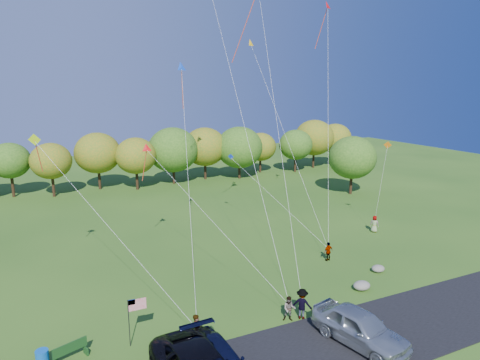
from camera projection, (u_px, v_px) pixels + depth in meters
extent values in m
plane|color=#2A5017|center=(273.00, 318.00, 25.53)|extent=(140.00, 140.00, 0.00)
cube|color=black|center=(312.00, 354.00, 21.99)|extent=(44.00, 6.00, 0.06)
cylinder|color=#321F12|center=(8.00, 187.00, 51.99)|extent=(0.36, 0.36, 3.03)
ellipsoid|color=#295717|center=(4.00, 157.00, 51.19)|extent=(6.87, 6.87, 6.19)
cylinder|color=#321F12|center=(53.00, 184.00, 55.59)|extent=(0.36, 0.36, 2.22)
ellipsoid|color=#295717|center=(51.00, 158.00, 54.85)|extent=(7.19, 7.19, 6.47)
cylinder|color=#321F12|center=(105.00, 181.00, 56.51)|extent=(0.36, 0.36, 2.56)
ellipsoid|color=#346F1B|center=(103.00, 157.00, 55.82)|extent=(5.97, 5.97, 5.38)
cylinder|color=#321F12|center=(137.00, 180.00, 57.68)|extent=(0.36, 0.36, 2.47)
ellipsoid|color=#346F1B|center=(136.00, 158.00, 57.04)|extent=(5.40, 5.40, 4.86)
cylinder|color=#321F12|center=(170.00, 177.00, 59.00)|extent=(0.36, 0.36, 2.64)
ellipsoid|color=#346F1B|center=(169.00, 155.00, 58.35)|extent=(5.29, 5.29, 4.76)
cylinder|color=#321F12|center=(201.00, 171.00, 64.32)|extent=(0.36, 0.36, 2.23)
ellipsoid|color=#295717|center=(200.00, 152.00, 63.70)|extent=(5.52, 5.52, 4.97)
cylinder|color=#321F12|center=(231.00, 167.00, 66.97)|extent=(0.36, 0.36, 2.50)
ellipsoid|color=#346F1B|center=(231.00, 145.00, 66.25)|extent=(6.51, 6.51, 5.85)
cylinder|color=#321F12|center=(266.00, 166.00, 67.06)|extent=(0.36, 0.36, 2.74)
ellipsoid|color=#346F1B|center=(266.00, 145.00, 66.38)|extent=(5.65, 5.65, 5.08)
cylinder|color=#321F12|center=(299.00, 163.00, 68.10)|extent=(0.36, 0.36, 3.05)
ellipsoid|color=#346F1B|center=(300.00, 142.00, 67.36)|extent=(5.93, 5.93, 5.34)
cylinder|color=#321F12|center=(312.00, 162.00, 71.46)|extent=(0.36, 0.36, 2.37)
ellipsoid|color=#346F1B|center=(312.00, 144.00, 70.80)|extent=(5.82, 5.82, 5.23)
cylinder|color=#321F12|center=(337.00, 158.00, 74.56)|extent=(0.36, 0.36, 2.73)
ellipsoid|color=#346F1B|center=(338.00, 138.00, 73.83)|extent=(6.42, 6.42, 5.78)
cylinder|color=#321F12|center=(351.00, 183.00, 54.71)|extent=(0.36, 0.36, 2.80)
ellipsoid|color=#295717|center=(352.00, 157.00, 53.99)|extent=(6.00, 6.00, 5.40)
imported|color=#A5ABB0|center=(360.00, 327.00, 22.70)|extent=(3.34, 5.82, 1.87)
imported|color=#4C4C59|center=(197.00, 331.00, 22.54)|extent=(0.78, 0.77, 1.81)
imported|color=#4C4C59|center=(289.00, 309.00, 25.04)|extent=(0.93, 0.87, 1.52)
imported|color=#4C4C59|center=(302.00, 304.00, 25.24)|extent=(1.36, 1.34, 1.88)
imported|color=#4C4C59|center=(328.00, 251.00, 33.74)|extent=(0.95, 0.50, 1.54)
imported|color=#4C4C59|center=(374.00, 224.00, 40.39)|extent=(0.90, 0.92, 1.60)
cube|color=#163E17|center=(70.00, 351.00, 21.63)|extent=(1.71, 0.73, 0.06)
cube|color=#163E17|center=(70.00, 348.00, 21.41)|extent=(1.68, 0.68, 0.54)
cube|color=#163E17|center=(55.00, 358.00, 21.36)|extent=(0.23, 0.44, 0.41)
cube|color=#163E17|center=(86.00, 351.00, 21.98)|extent=(0.23, 0.44, 0.41)
cylinder|color=#0B4EA9|center=(42.00, 359.00, 20.89)|extent=(0.62, 0.62, 0.94)
cylinder|color=black|center=(129.00, 323.00, 22.46)|extent=(0.05, 0.05, 2.67)
cube|color=red|center=(137.00, 305.00, 22.45)|extent=(0.96, 0.64, 0.02)
cube|color=navy|center=(131.00, 302.00, 22.30)|extent=(0.38, 0.02, 0.30)
ellipsoid|color=gray|center=(362.00, 286.00, 28.96)|extent=(1.22, 0.96, 0.61)
ellipsoid|color=slate|center=(378.00, 269.00, 31.78)|extent=(1.01, 0.84, 0.53)
cone|color=#123FB9|center=(181.00, 67.00, 32.18)|extent=(0.92, 0.53, 0.84)
cone|color=#EEB30F|center=(251.00, 43.00, 38.33)|extent=(0.88, 0.64, 0.81)
cone|color=red|center=(328.00, 6.00, 38.94)|extent=(1.09, 0.88, 0.91)
cube|color=orange|center=(388.00, 145.00, 39.18)|extent=(0.54, 0.51, 0.68)
cube|color=#B1E012|center=(34.00, 140.00, 27.32)|extent=(0.76, 0.31, 0.79)
cube|color=#1234B8|center=(231.00, 157.00, 41.86)|extent=(0.43, 0.45, 0.57)
cone|color=red|center=(147.00, 149.00, 32.34)|extent=(0.85, 0.47, 0.74)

